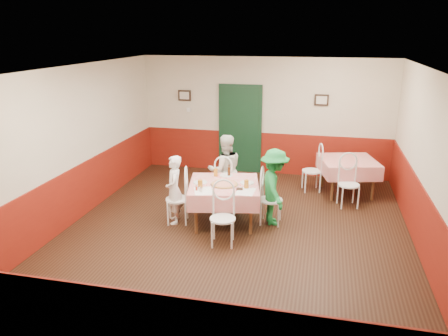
% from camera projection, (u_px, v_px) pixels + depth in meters
% --- Properties ---
extents(floor, '(7.00, 7.00, 0.00)m').
position_uv_depth(floor, '(236.00, 232.00, 7.65)').
color(floor, black).
rests_on(floor, ground).
extents(ceiling, '(7.00, 7.00, 0.00)m').
position_uv_depth(ceiling, '(237.00, 69.00, 6.81)').
color(ceiling, white).
rests_on(ceiling, back_wall).
extents(back_wall, '(6.00, 0.10, 2.80)m').
position_uv_depth(back_wall, '(265.00, 117.00, 10.48)').
color(back_wall, beige).
rests_on(back_wall, ground).
extents(front_wall, '(6.00, 0.10, 2.80)m').
position_uv_depth(front_wall, '(160.00, 257.00, 3.98)').
color(front_wall, beige).
rests_on(front_wall, ground).
extents(left_wall, '(0.10, 7.00, 2.80)m').
position_uv_depth(left_wall, '(73.00, 145.00, 7.87)').
color(left_wall, beige).
rests_on(left_wall, ground).
extents(right_wall, '(0.10, 7.00, 2.80)m').
position_uv_depth(right_wall, '(431.00, 167.00, 6.59)').
color(right_wall, beige).
rests_on(right_wall, ground).
extents(wainscot_back, '(6.00, 0.03, 1.00)m').
position_uv_depth(wainscot_back, '(264.00, 153.00, 10.74)').
color(wainscot_back, maroon).
rests_on(wainscot_back, ground).
extents(wainscot_left, '(0.03, 7.00, 1.00)m').
position_uv_depth(wainscot_left, '(79.00, 192.00, 8.14)').
color(wainscot_left, maroon).
rests_on(wainscot_left, ground).
extents(wainscot_right, '(0.03, 7.00, 1.00)m').
position_uv_depth(wainscot_right, '(421.00, 222.00, 6.86)').
color(wainscot_right, maroon).
rests_on(wainscot_right, ground).
extents(door, '(0.96, 0.06, 2.10)m').
position_uv_depth(door, '(240.00, 130.00, 10.67)').
color(door, black).
rests_on(door, ground).
extents(picture_left, '(0.32, 0.03, 0.26)m').
position_uv_depth(picture_left, '(185.00, 95.00, 10.73)').
color(picture_left, black).
rests_on(picture_left, back_wall).
extents(picture_right, '(0.32, 0.03, 0.26)m').
position_uv_depth(picture_right, '(322.00, 100.00, 10.02)').
color(picture_right, black).
rests_on(picture_right, back_wall).
extents(thermostat, '(0.10, 0.03, 0.10)m').
position_uv_depth(thermostat, '(189.00, 110.00, 10.81)').
color(thermostat, white).
rests_on(thermostat, back_wall).
extents(main_table, '(1.44, 1.44, 0.77)m').
position_uv_depth(main_table, '(224.00, 203.00, 7.92)').
color(main_table, red).
rests_on(main_table, ground).
extents(second_table, '(1.36, 1.36, 0.77)m').
position_uv_depth(second_table, '(347.00, 177.00, 9.37)').
color(second_table, red).
rests_on(second_table, ground).
extents(chair_left, '(0.50, 0.50, 0.90)m').
position_uv_depth(chair_left, '(177.00, 199.00, 7.92)').
color(chair_left, white).
rests_on(chair_left, ground).
extents(chair_right, '(0.42, 0.42, 0.90)m').
position_uv_depth(chair_right, '(271.00, 200.00, 7.88)').
color(chair_right, white).
rests_on(chair_right, ground).
extents(chair_far, '(0.43, 0.43, 0.90)m').
position_uv_depth(chair_far, '(225.00, 184.00, 8.71)').
color(chair_far, white).
rests_on(chair_far, ground).
extents(chair_near, '(0.47, 0.47, 0.90)m').
position_uv_depth(chair_near, '(223.00, 219.00, 7.09)').
color(chair_near, white).
rests_on(chair_near, ground).
extents(chair_second_a, '(0.51, 0.51, 0.90)m').
position_uv_depth(chair_second_a, '(312.00, 171.00, 9.51)').
color(chair_second_a, white).
rests_on(chair_second_a, ground).
extents(chair_second_b, '(0.51, 0.51, 0.90)m').
position_uv_depth(chair_second_b, '(349.00, 185.00, 8.65)').
color(chair_second_b, white).
rests_on(chair_second_b, ground).
extents(pizza, '(0.55, 0.55, 0.03)m').
position_uv_depth(pizza, '(224.00, 184.00, 7.74)').
color(pizza, '#B74723').
rests_on(pizza, main_table).
extents(plate_left, '(0.30, 0.30, 0.01)m').
position_uv_depth(plate_left, '(200.00, 182.00, 7.84)').
color(plate_left, white).
rests_on(plate_left, main_table).
extents(plate_right, '(0.30, 0.30, 0.01)m').
position_uv_depth(plate_right, '(247.00, 183.00, 7.82)').
color(plate_right, white).
rests_on(plate_right, main_table).
extents(plate_far, '(0.30, 0.30, 0.01)m').
position_uv_depth(plate_far, '(226.00, 175.00, 8.22)').
color(plate_far, white).
rests_on(plate_far, main_table).
extents(glass_a, '(0.10, 0.10, 0.15)m').
position_uv_depth(glass_a, '(200.00, 184.00, 7.54)').
color(glass_a, '#BF7219').
rests_on(glass_a, main_table).
extents(glass_b, '(0.09, 0.09, 0.15)m').
position_uv_depth(glass_b, '(246.00, 184.00, 7.56)').
color(glass_b, '#BF7219').
rests_on(glass_b, main_table).
extents(glass_c, '(0.09, 0.09, 0.14)m').
position_uv_depth(glass_c, '(216.00, 172.00, 8.19)').
color(glass_c, '#BF7219').
rests_on(glass_c, main_table).
extents(beer_bottle, '(0.07, 0.07, 0.20)m').
position_uv_depth(beer_bottle, '(229.00, 171.00, 8.18)').
color(beer_bottle, '#381C0A').
rests_on(beer_bottle, main_table).
extents(shaker_a, '(0.04, 0.04, 0.09)m').
position_uv_depth(shaker_a, '(200.00, 189.00, 7.42)').
color(shaker_a, silver).
rests_on(shaker_a, main_table).
extents(shaker_b, '(0.04, 0.04, 0.09)m').
position_uv_depth(shaker_b, '(201.00, 190.00, 7.37)').
color(shaker_b, silver).
rests_on(shaker_b, main_table).
extents(shaker_c, '(0.04, 0.04, 0.09)m').
position_uv_depth(shaker_c, '(196.00, 188.00, 7.45)').
color(shaker_c, '#B23319').
rests_on(shaker_c, main_table).
extents(menu_left, '(0.42, 0.48, 0.00)m').
position_uv_depth(menu_left, '(203.00, 191.00, 7.44)').
color(menu_left, white).
rests_on(menu_left, main_table).
extents(menu_right, '(0.30, 0.40, 0.00)m').
position_uv_depth(menu_right, '(245.00, 191.00, 7.42)').
color(menu_right, white).
rests_on(menu_right, main_table).
extents(wallet, '(0.13, 0.11, 0.02)m').
position_uv_depth(wallet, '(240.00, 189.00, 7.51)').
color(wallet, black).
rests_on(wallet, main_table).
extents(diner_left, '(0.44, 0.53, 1.26)m').
position_uv_depth(diner_left, '(174.00, 190.00, 7.87)').
color(diner_left, gray).
rests_on(diner_left, ground).
extents(diner_far, '(0.87, 0.79, 1.44)m').
position_uv_depth(diner_far, '(225.00, 170.00, 8.68)').
color(diner_far, gray).
rests_on(diner_far, ground).
extents(diner_right, '(0.78, 1.02, 1.40)m').
position_uv_depth(diner_right, '(274.00, 187.00, 7.81)').
color(diner_right, gray).
rests_on(diner_right, ground).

